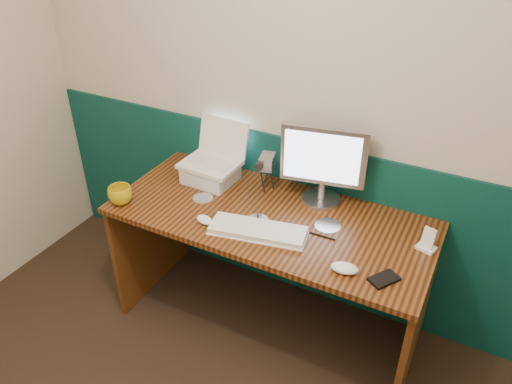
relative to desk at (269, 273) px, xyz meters
The scene contains 19 objects.
back_wall 0.95m from the desk, 76.02° to the left, with size 3.50×0.04×2.50m, color beige.
wainscot 0.39m from the desk, 75.57° to the left, with size 3.48×0.02×1.00m, color #073226.
desk is the anchor object (origin of this frame).
laptop_riser 0.62m from the desk, 161.07° to the left, with size 0.26×0.22×0.09m, color silver.
laptop 0.75m from the desk, 161.07° to the left, with size 0.30×0.23×0.25m, color white, non-canonical shape.
monitor 0.66m from the desk, 54.28° to the left, with size 0.42×0.12×0.42m, color #ACACB0, non-canonical shape.
keyboard 0.42m from the desk, 84.89° to the right, with size 0.45×0.15×0.03m, color white.
mouse_right 0.65m from the desk, 26.44° to the right, with size 0.12×0.07×0.04m, color white.
mouse_left 0.51m from the desk, 141.41° to the right, with size 0.10×0.06×0.03m, color white.
mug 0.88m from the desk, 160.81° to the right, with size 0.12×0.12×0.10m, color gold.
camcorder 0.54m from the desk, 120.03° to the left, with size 0.09×0.13×0.20m, color #A6A6AB, non-canonical shape.
cd_spindle 0.40m from the desk, 104.20° to the right, with size 0.11×0.11×0.02m, color silver.
cd_loose_a 0.53m from the desk, behind, with size 0.11×0.11×0.00m, color silver.
cd_loose_b 0.47m from the desk, 10.08° to the left, with size 0.13×0.13×0.00m, color silver.
pen 0.48m from the desk, ahead, with size 0.01×0.01×0.15m, color black.
papers 0.41m from the desk, 29.76° to the right, with size 0.14×0.09×0.00m, color silver.
dock 0.84m from the desk, ahead, with size 0.08×0.06×0.02m, color white.
music_player 0.86m from the desk, ahead, with size 0.06×0.01×0.10m, color white.
pda 0.76m from the desk, 18.20° to the right, with size 0.07×0.12×0.01m, color black.
Camera 1 is at (0.78, -0.45, 2.16)m, focal length 35.00 mm.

